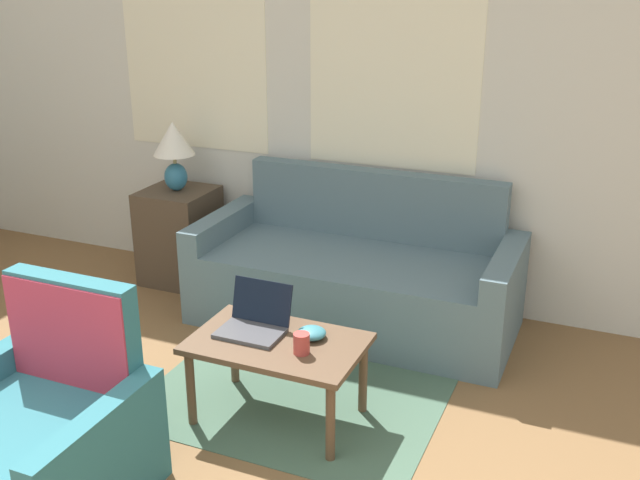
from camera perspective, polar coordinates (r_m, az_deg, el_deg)
name	(u,v)px	position (r m, az deg, el deg)	size (l,w,h in m)	color
wall_back	(302,96)	(4.99, -1.40, 10.90)	(6.68, 0.06, 2.60)	silver
rug	(322,364)	(4.27, 0.17, -9.45)	(1.49, 1.88, 0.01)	#476651
couch	(357,278)	(4.68, 2.85, -2.91)	(1.97, 0.85, 0.90)	slate
armchair	(41,441)	(3.42, -20.52, -14.18)	(0.82, 0.77, 0.89)	#2D6B75
side_table	(180,236)	(5.33, -10.62, 0.34)	(0.46, 0.46, 0.66)	#4C3D2D
table_lamp	(174,146)	(5.15, -11.08, 7.01)	(0.28, 0.28, 0.47)	teal
coffee_table	(277,351)	(3.65, -3.26, -8.43)	(0.83, 0.53, 0.43)	brown
laptop	(255,321)	(3.70, -5.00, -6.16)	(0.31, 0.27, 0.23)	#47474C
cup_navy	(301,343)	(3.49, -1.42, -7.89)	(0.08, 0.08, 0.10)	#B23D38
snack_bowl	(312,333)	(3.63, -0.65, -7.10)	(0.14, 0.14, 0.05)	teal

